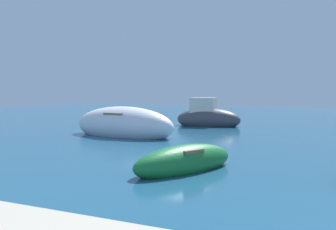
# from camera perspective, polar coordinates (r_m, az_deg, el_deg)

# --- Properties ---
(moored_boat_2) EXTENTS (2.23, 3.15, 0.84)m
(moored_boat_2) POSITION_cam_1_polar(r_m,az_deg,el_deg) (8.83, 2.75, -7.48)
(moored_boat_2) COLOR #197233
(moored_boat_2) RESTS_ON ground
(moored_boat_4) EXTENTS (3.73, 1.59, 1.90)m
(moored_boat_4) POSITION_cam_1_polar(r_m,az_deg,el_deg) (20.09, 6.40, -0.43)
(moored_boat_4) COLOR #3F3F47
(moored_boat_4) RESTS_ON ground
(moored_boat_6) EXTENTS (5.29, 2.52, 1.68)m
(moored_boat_6) POSITION_cam_1_polar(r_m,az_deg,el_deg) (15.71, -7.25, -1.65)
(moored_boat_6) COLOR white
(moored_boat_6) RESTS_ON ground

